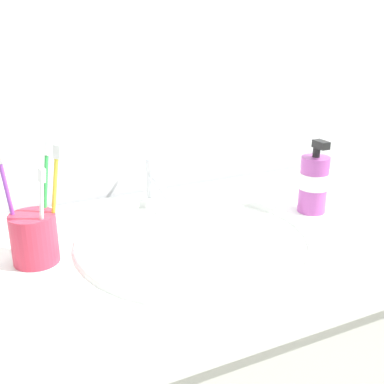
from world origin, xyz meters
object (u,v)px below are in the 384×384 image
at_px(toothbrush_cup, 34,238).
at_px(toothbrush_green, 45,192).
at_px(toothbrush_purple, 9,199).
at_px(toothbrush_yellow, 54,195).
at_px(faucet, 156,181).
at_px(toothbrush_white, 42,210).
at_px(soap_dispenser, 314,183).

relative_size(toothbrush_cup, toothbrush_green, 0.45).
xyz_separation_m(toothbrush_cup, toothbrush_green, (0.03, 0.03, 0.07)).
height_order(toothbrush_purple, toothbrush_yellow, toothbrush_yellow).
xyz_separation_m(toothbrush_cup, toothbrush_yellow, (0.04, -0.01, 0.08)).
relative_size(toothbrush_cup, toothbrush_purple, 0.45).
height_order(faucet, toothbrush_green, toothbrush_green).
distance_m(faucet, toothbrush_green, 0.31).
height_order(toothbrush_cup, toothbrush_white, toothbrush_white).
bearing_deg(faucet, toothbrush_cup, -149.39).
bearing_deg(toothbrush_green, faucet, 28.57).
relative_size(toothbrush_white, toothbrush_purple, 0.90).
distance_m(toothbrush_green, toothbrush_purple, 0.06).
distance_m(toothbrush_purple, soap_dispenser, 0.62).
bearing_deg(faucet, toothbrush_purple, -154.36).
height_order(toothbrush_yellow, soap_dispenser, toothbrush_yellow).
height_order(toothbrush_green, soap_dispenser, toothbrush_green).
bearing_deg(toothbrush_yellow, soap_dispenser, -1.64).
bearing_deg(soap_dispenser, toothbrush_yellow, 178.36).
distance_m(faucet, toothbrush_yellow, 0.32).
bearing_deg(toothbrush_white, toothbrush_yellow, 38.26).
bearing_deg(toothbrush_white, toothbrush_cup, 116.45).
bearing_deg(toothbrush_cup, toothbrush_white, -63.55).
xyz_separation_m(toothbrush_green, toothbrush_white, (-0.02, -0.06, -0.01)).
bearing_deg(toothbrush_white, faucet, 35.89).
height_order(toothbrush_green, toothbrush_purple, toothbrush_purple).
bearing_deg(toothbrush_purple, faucet, 25.64).
bearing_deg(toothbrush_yellow, toothbrush_green, 102.99).
relative_size(toothbrush_green, toothbrush_purple, 1.00).
distance_m(faucet, toothbrush_cup, 0.34).
bearing_deg(toothbrush_green, toothbrush_yellow, -77.01).
relative_size(faucet, toothbrush_green, 0.75).
xyz_separation_m(toothbrush_yellow, soap_dispenser, (0.55, -0.02, -0.05)).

